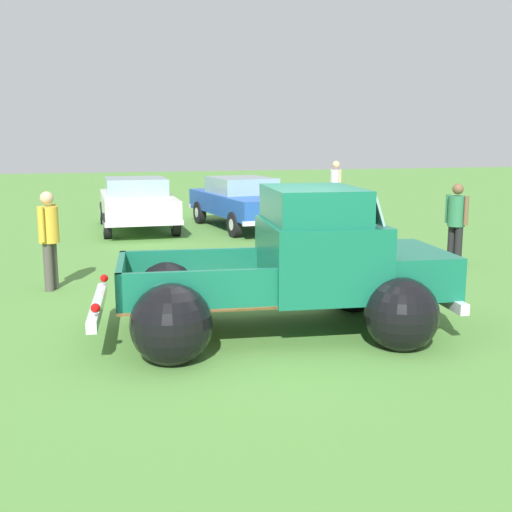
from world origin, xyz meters
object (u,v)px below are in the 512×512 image
(spectator_1, at_px, (336,186))
(lane_cone_0, at_px, (330,271))
(spectator_0, at_px, (49,234))
(vintage_pickup_truck, at_px, (300,275))
(show_car_0, at_px, (137,201))
(show_car_1, at_px, (243,200))
(spectator_2, at_px, (456,219))

(spectator_1, bearing_deg, lane_cone_0, -125.56)
(spectator_0, bearing_deg, vintage_pickup_truck, -20.05)
(show_car_0, xyz_separation_m, lane_cone_0, (2.59, -8.08, -0.47))
(vintage_pickup_truck, relative_size, lane_cone_0, 7.57)
(show_car_1, height_order, spectator_1, spectator_1)
(show_car_0, height_order, show_car_1, same)
(spectator_2, height_order, lane_cone_0, spectator_2)
(spectator_0, bearing_deg, spectator_1, 66.97)
(show_car_0, distance_m, show_car_1, 2.98)
(show_car_1, xyz_separation_m, spectator_1, (3.20, 1.01, 0.27))
(vintage_pickup_truck, distance_m, lane_cone_0, 2.50)
(spectator_2, xyz_separation_m, lane_cone_0, (-3.15, -1.23, -0.63))
(show_car_0, xyz_separation_m, spectator_1, (6.14, 0.52, 0.27))
(vintage_pickup_truck, relative_size, show_car_1, 1.00)
(show_car_0, distance_m, spectator_0, 7.19)
(spectator_0, distance_m, spectator_2, 7.74)
(vintage_pickup_truck, bearing_deg, show_car_1, 85.88)
(spectator_0, relative_size, lane_cone_0, 2.66)
(show_car_1, relative_size, lane_cone_0, 7.60)
(vintage_pickup_truck, relative_size, show_car_0, 1.06)
(lane_cone_0, bearing_deg, show_car_0, 107.80)
(show_car_0, xyz_separation_m, spectator_0, (-2.00, -6.91, 0.17))
(show_car_0, height_order, spectator_1, spectator_1)
(show_car_1, height_order, lane_cone_0, show_car_1)
(spectator_1, relative_size, lane_cone_0, 2.91)
(vintage_pickup_truck, bearing_deg, spectator_0, 140.66)
(spectator_1, height_order, spectator_2, spectator_1)
(spectator_0, height_order, lane_cone_0, spectator_0)
(show_car_1, bearing_deg, spectator_2, 15.75)
(spectator_0, bearing_deg, spectator_2, 24.98)
(show_car_1, bearing_deg, lane_cone_0, -10.64)
(vintage_pickup_truck, distance_m, spectator_0, 4.68)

